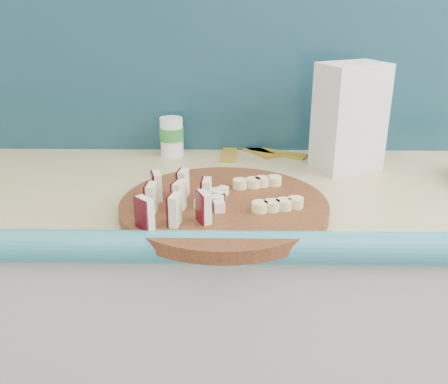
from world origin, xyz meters
The scene contains 9 objects.
kitchen_counter centered at (0.10, 1.50, 0.46)m, with size 2.20×0.63×0.91m.
backsplash centered at (0.10, 1.79, 1.16)m, with size 2.20×0.02×0.50m, color teal.
cutting_board centered at (-0.06, 1.34, 0.92)m, with size 0.42×0.42×0.03m, color #43210E.
apple_wedges centered at (-0.15, 1.29, 0.96)m, with size 0.13×0.18×0.06m.
apple_chunks centered at (-0.08, 1.34, 0.95)m, with size 0.06×0.07×0.02m.
banana_slices centered at (0.03, 1.37, 0.95)m, with size 0.13×0.17×0.02m.
flour_bag centered at (0.24, 1.63, 1.04)m, with size 0.15×0.11×0.26m, color silver.
canister centered at (-0.21, 1.72, 0.96)m, with size 0.06×0.06×0.10m.
banana_peel centered at (0.01, 1.76, 0.91)m, with size 0.24×0.20×0.01m.
Camera 1 is at (-0.04, 0.43, 1.33)m, focal length 40.00 mm.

